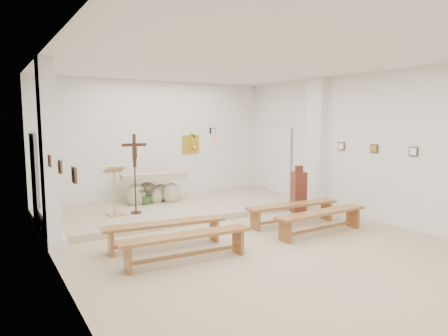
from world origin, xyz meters
TOP-DOWN VIEW (x-y plane):
  - ground at (0.00, 0.00)m, footprint 7.00×10.00m
  - wall_left at (-3.49, 0.00)m, footprint 0.02×10.00m
  - wall_right at (3.49, 0.00)m, footprint 0.02×10.00m
  - wall_back at (0.00, 4.99)m, footprint 7.00×0.02m
  - ceiling at (0.00, 0.00)m, footprint 7.00×10.00m
  - sanctuary_platform at (0.00, 3.50)m, footprint 6.98×3.00m
  - pilaster_left at (-3.37, 2.00)m, footprint 0.26×0.55m
  - pilaster_right at (3.37, 2.00)m, footprint 0.26×0.55m
  - gold_wall_relief at (1.05, 4.96)m, footprint 0.55×0.04m
  - sanctuary_lamp at (1.75, 4.71)m, footprint 0.11×0.36m
  - station_frame_left_front at (-3.47, -0.80)m, footprint 0.03×0.20m
  - station_frame_left_mid at (-3.47, 0.20)m, footprint 0.03×0.20m
  - station_frame_left_rear at (-3.47, 1.20)m, footprint 0.03×0.20m
  - station_frame_right_front at (3.47, -0.80)m, footprint 0.03×0.20m
  - station_frame_right_mid at (3.47, 0.20)m, footprint 0.03×0.20m
  - station_frame_right_rear at (3.47, 1.20)m, footprint 0.03×0.20m
  - radiator_left at (-3.43, 2.70)m, footprint 0.10×0.85m
  - radiator_right at (3.43, 2.70)m, footprint 0.10×0.85m
  - altar at (-0.49, 4.23)m, footprint 1.80×0.94m
  - lectern at (-1.81, 3.28)m, footprint 0.44×0.38m
  - crucifix_stand at (-1.33, 3.20)m, footprint 0.58×0.25m
  - potted_plant at (-0.74, 4.05)m, footprint 0.52×0.45m
  - donation_pedestal at (2.48, 1.68)m, footprint 0.41×0.41m
  - bench_left_front at (-1.57, 0.86)m, footprint 2.34×0.65m
  - bench_right_front at (1.57, 0.86)m, footprint 2.33×0.54m
  - bench_left_second at (-1.57, -0.04)m, footprint 2.33×0.54m
  - bench_right_second at (1.57, -0.04)m, footprint 2.32×0.43m

SIDE VIEW (x-z plane):
  - ground at x=0.00m, z-range 0.00..0.00m
  - sanctuary_platform at x=0.00m, z-range 0.00..0.15m
  - radiator_left at x=-3.43m, z-range 0.01..0.53m
  - radiator_right at x=3.43m, z-range 0.01..0.53m
  - bench_left_front at x=-1.57m, z-range 0.12..0.61m
  - bench_right_front at x=1.57m, z-range 0.12..0.61m
  - bench_left_second at x=-1.57m, z-range 0.12..0.61m
  - bench_right_second at x=1.57m, z-range 0.12..0.61m
  - potted_plant at x=-0.74m, z-range 0.15..0.70m
  - altar at x=-0.49m, z-range 0.05..0.93m
  - donation_pedestal at x=2.48m, z-range -0.07..1.16m
  - lectern at x=-1.81m, z-range 0.14..1.34m
  - crucifix_stand at x=-1.33m, z-range 0.30..2.21m
  - gold_wall_relief at x=1.05m, z-range 1.38..1.92m
  - station_frame_left_front at x=-3.47m, z-range 1.62..1.82m
  - station_frame_left_mid at x=-3.47m, z-range 1.62..1.82m
  - station_frame_left_rear at x=-3.47m, z-range 1.62..1.82m
  - station_frame_right_front at x=3.47m, z-range 1.62..1.82m
  - station_frame_right_mid at x=3.47m, z-range 1.62..1.82m
  - station_frame_right_rear at x=3.47m, z-range 1.62..1.82m
  - wall_left at x=-3.49m, z-range 0.00..3.50m
  - wall_right at x=3.49m, z-range 0.00..3.50m
  - wall_back at x=0.00m, z-range 0.00..3.50m
  - pilaster_left at x=-3.37m, z-range 0.00..3.50m
  - pilaster_right at x=3.37m, z-range 0.00..3.50m
  - sanctuary_lamp at x=1.75m, z-range 1.59..2.03m
  - ceiling at x=0.00m, z-range 3.48..3.50m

